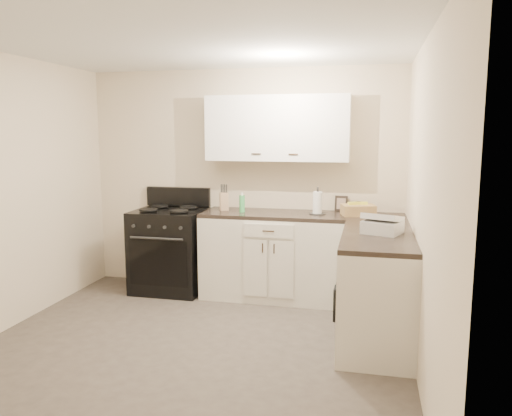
% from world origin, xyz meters
% --- Properties ---
extents(floor, '(3.60, 3.60, 0.00)m').
position_xyz_m(floor, '(0.00, 0.00, 0.00)').
color(floor, '#473F38').
rests_on(floor, ground).
extents(ceiling, '(3.60, 3.60, 0.00)m').
position_xyz_m(ceiling, '(0.00, 0.00, 2.50)').
color(ceiling, white).
rests_on(ceiling, wall_back).
extents(wall_back, '(3.60, 0.00, 3.60)m').
position_xyz_m(wall_back, '(0.00, 1.80, 1.25)').
color(wall_back, beige).
rests_on(wall_back, ground).
extents(wall_right, '(0.00, 3.60, 3.60)m').
position_xyz_m(wall_right, '(1.80, 0.00, 1.25)').
color(wall_right, beige).
rests_on(wall_right, ground).
extents(wall_front, '(3.60, 0.00, 3.60)m').
position_xyz_m(wall_front, '(0.00, -1.80, 1.25)').
color(wall_front, beige).
rests_on(wall_front, ground).
extents(base_cabinets_back, '(1.55, 0.60, 0.90)m').
position_xyz_m(base_cabinets_back, '(0.43, 1.50, 0.45)').
color(base_cabinets_back, silver).
rests_on(base_cabinets_back, floor).
extents(base_cabinets_right, '(0.60, 1.90, 0.90)m').
position_xyz_m(base_cabinets_right, '(1.50, 0.85, 0.45)').
color(base_cabinets_right, silver).
rests_on(base_cabinets_right, floor).
extents(countertop_back, '(1.55, 0.60, 0.04)m').
position_xyz_m(countertop_back, '(0.43, 1.50, 0.92)').
color(countertop_back, black).
rests_on(countertop_back, base_cabinets_back).
extents(countertop_right, '(0.60, 1.90, 0.04)m').
position_xyz_m(countertop_right, '(1.50, 0.85, 0.92)').
color(countertop_right, black).
rests_on(countertop_right, base_cabinets_right).
extents(upper_cabinets, '(1.55, 0.30, 0.70)m').
position_xyz_m(upper_cabinets, '(0.43, 1.65, 1.84)').
color(upper_cabinets, white).
rests_on(upper_cabinets, wall_back).
extents(stove, '(0.77, 0.66, 0.94)m').
position_xyz_m(stove, '(-0.78, 1.48, 0.46)').
color(stove, black).
rests_on(stove, floor).
extents(knife_block, '(0.12, 0.11, 0.20)m').
position_xyz_m(knife_block, '(-0.15, 1.55, 1.04)').
color(knife_block, tan).
rests_on(knife_block, countertop_back).
extents(paper_towel, '(0.10, 0.10, 0.24)m').
position_xyz_m(paper_towel, '(0.89, 1.51, 1.06)').
color(paper_towel, white).
rests_on(paper_towel, countertop_back).
extents(soap_bottle, '(0.06, 0.06, 0.18)m').
position_xyz_m(soap_bottle, '(0.08, 1.46, 1.03)').
color(soap_bottle, '#46B85F').
rests_on(soap_bottle, countertop_back).
extents(picture_frame, '(0.14, 0.05, 0.17)m').
position_xyz_m(picture_frame, '(1.12, 1.76, 1.03)').
color(picture_frame, black).
rests_on(picture_frame, countertop_back).
extents(wicker_basket, '(0.38, 0.30, 0.11)m').
position_xyz_m(wicker_basket, '(1.31, 1.52, 1.00)').
color(wicker_basket, '#A6834E').
rests_on(wicker_basket, countertop_right).
extents(countertop_grill, '(0.38, 0.37, 0.11)m').
position_xyz_m(countertop_grill, '(1.54, 0.62, 0.99)').
color(countertop_grill, white).
rests_on(countertop_grill, countertop_right).
extents(oven_mitt_near, '(0.02, 0.15, 0.26)m').
position_xyz_m(oven_mitt_near, '(1.18, 0.15, 0.45)').
color(oven_mitt_near, black).
rests_on(oven_mitt_near, base_cabinets_right).
extents(oven_mitt_far, '(0.02, 0.13, 0.23)m').
position_xyz_m(oven_mitt_far, '(1.18, 0.43, 0.43)').
color(oven_mitt_far, black).
rests_on(oven_mitt_far, base_cabinets_right).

